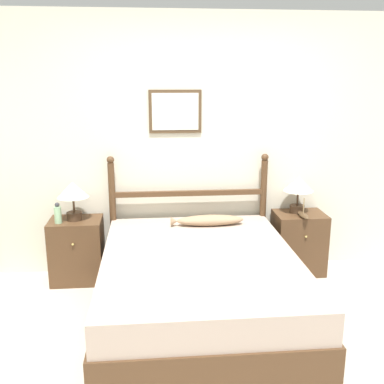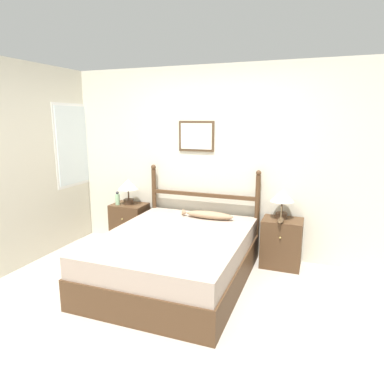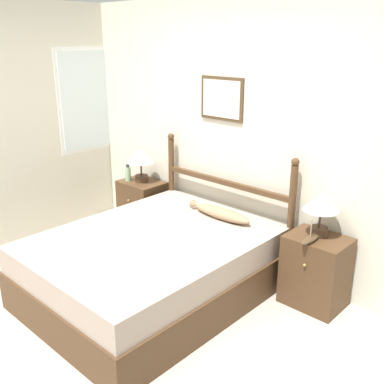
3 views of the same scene
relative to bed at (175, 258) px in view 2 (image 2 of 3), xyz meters
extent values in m
plane|color=#B7AD9E|center=(0.13, -0.64, -0.28)|extent=(16.00, 16.00, 0.00)
cube|color=beige|center=(0.13, 1.09, 0.99)|extent=(6.40, 0.06, 2.55)
cube|color=#4C3823|center=(-0.13, 1.05, 1.34)|extent=(0.51, 0.02, 0.41)
cube|color=silver|center=(-0.13, 1.04, 1.34)|extent=(0.45, 0.01, 0.35)
cube|color=white|center=(-1.97, 0.83, 1.18)|extent=(0.01, 0.91, 1.21)
cube|color=white|center=(-1.96, 0.83, 1.18)|extent=(0.01, 0.83, 1.13)
cube|color=#4C331E|center=(0.00, 0.00, -0.11)|extent=(1.58, 2.03, 0.34)
cube|color=tan|center=(0.00, 0.00, 0.17)|extent=(1.54, 1.99, 0.23)
cylinder|color=#4C331E|center=(-0.76, 0.98, 0.29)|extent=(0.06, 0.06, 1.14)
sphere|color=#4C331E|center=(-0.76, 0.98, 0.89)|extent=(0.07, 0.07, 0.07)
cylinder|color=#4C331E|center=(0.76, 0.98, 0.29)|extent=(0.06, 0.06, 1.14)
sphere|color=#4C331E|center=(0.76, 0.98, 0.89)|extent=(0.07, 0.07, 0.07)
cube|color=#4C331E|center=(0.00, 0.98, 0.54)|extent=(1.51, 0.04, 0.05)
cube|color=#4C331E|center=(-1.10, 0.84, 0.03)|extent=(0.49, 0.38, 0.62)
sphere|color=tan|center=(-1.10, 0.64, 0.17)|extent=(0.02, 0.02, 0.02)
cube|color=#4C331E|center=(1.10, 0.84, 0.03)|extent=(0.49, 0.38, 0.62)
sphere|color=tan|center=(1.10, 0.64, 0.17)|extent=(0.02, 0.02, 0.02)
cylinder|color=#422D1E|center=(-1.11, 0.85, 0.38)|extent=(0.15, 0.15, 0.07)
cylinder|color=#422D1E|center=(-1.11, 0.85, 0.49)|extent=(0.02, 0.02, 0.15)
cone|color=beige|center=(-1.11, 0.85, 0.64)|extent=(0.30, 0.30, 0.15)
cylinder|color=#422D1E|center=(1.08, 0.88, 0.38)|extent=(0.15, 0.15, 0.07)
cylinder|color=#422D1E|center=(1.08, 0.88, 0.49)|extent=(0.02, 0.02, 0.15)
cone|color=beige|center=(1.08, 0.88, 0.64)|extent=(0.30, 0.30, 0.15)
cylinder|color=#99C699|center=(-1.24, 0.76, 0.42)|extent=(0.07, 0.07, 0.16)
sphere|color=#333338|center=(-1.24, 0.76, 0.52)|extent=(0.04, 0.04, 0.04)
ellipsoid|color=#4C3823|center=(1.09, 0.72, 0.36)|extent=(0.07, 0.25, 0.04)
cylinder|color=#997F56|center=(1.09, 0.72, 0.46)|extent=(0.01, 0.01, 0.15)
ellipsoid|color=#997A5B|center=(0.18, 0.72, 0.34)|extent=(0.64, 0.16, 0.10)
cone|color=#997A5B|center=(-0.16, 0.72, 0.34)|extent=(0.06, 0.09, 0.09)
camera|label=1|loc=(-0.37, -3.32, 1.66)|focal=42.00mm
camera|label=2|loc=(1.48, -3.40, 1.59)|focal=32.00mm
camera|label=3|loc=(2.63, -2.32, 1.90)|focal=42.00mm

